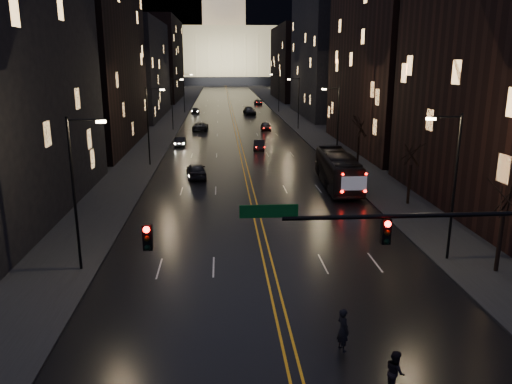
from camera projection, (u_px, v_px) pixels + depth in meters
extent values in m
plane|color=black|center=(292.00, 364.00, 20.24)|extent=(900.00, 900.00, 0.00)
cube|color=black|center=(229.00, 102.00, 145.58)|extent=(20.00, 320.00, 0.02)
cube|color=black|center=(181.00, 102.00, 144.60)|extent=(8.00, 320.00, 0.16)
cube|color=black|center=(277.00, 102.00, 146.52)|extent=(8.00, 320.00, 0.16)
cube|color=orange|center=(229.00, 102.00, 145.57)|extent=(0.62, 320.00, 0.01)
cube|color=black|center=(84.00, 44.00, 67.27)|extent=(12.00, 30.00, 28.00)
cube|color=black|center=(133.00, 69.00, 104.93)|extent=(12.00, 34.00, 20.00)
cube|color=black|center=(159.00, 60.00, 150.70)|extent=(12.00, 40.00, 24.00)
cube|color=black|center=(400.00, 4.00, 65.02)|extent=(12.00, 30.00, 38.00)
cube|color=black|center=(330.00, 55.00, 107.05)|extent=(12.00, 34.00, 26.00)
cube|color=black|center=(296.00, 63.00, 153.84)|extent=(12.00, 40.00, 22.00)
cube|color=black|center=(225.00, 80.00, 260.76)|extent=(90.00, 50.00, 4.00)
cube|color=#E8D086|center=(224.00, 52.00, 257.17)|extent=(80.00, 36.00, 24.00)
cylinder|color=#FCD8A2|center=(224.00, 11.00, 252.05)|extent=(22.00, 22.00, 16.00)
cylinder|color=black|center=(438.00, 215.00, 19.03)|extent=(12.00, 0.18, 0.18)
cube|color=black|center=(148.00, 237.00, 18.43)|extent=(0.35, 0.30, 1.00)
cube|color=black|center=(386.00, 231.00, 19.04)|extent=(0.35, 0.30, 1.00)
sphere|color=#FF0705|center=(146.00, 230.00, 18.16)|extent=(0.24, 0.24, 0.24)
sphere|color=#FF0705|center=(388.00, 224.00, 18.78)|extent=(0.24, 0.24, 0.24)
cube|color=#053F14|center=(269.00, 211.00, 18.50)|extent=(2.20, 0.06, 0.50)
cylinder|color=black|center=(454.00, 190.00, 29.48)|extent=(0.16, 0.16, 9.00)
cylinder|color=black|center=(446.00, 117.00, 28.32)|extent=(1.80, 0.10, 0.10)
cube|color=#FFD899|center=(431.00, 119.00, 28.28)|extent=(0.50, 0.25, 0.15)
cylinder|color=black|center=(74.00, 197.00, 27.97)|extent=(0.16, 0.16, 9.00)
cylinder|color=black|center=(84.00, 120.00, 26.93)|extent=(1.80, 0.10, 0.10)
cube|color=#FFD899|center=(101.00, 122.00, 27.02)|extent=(0.50, 0.25, 0.15)
cylinder|color=black|center=(338.00, 126.00, 58.41)|extent=(0.16, 0.16, 9.00)
cylinder|color=black|center=(332.00, 88.00, 57.24)|extent=(1.80, 0.10, 0.10)
cube|color=#FFD899|center=(324.00, 89.00, 57.21)|extent=(0.50, 0.25, 0.15)
cylinder|color=black|center=(148.00, 127.00, 56.90)|extent=(0.16, 0.16, 9.00)
cylinder|color=black|center=(154.00, 89.00, 55.86)|extent=(1.80, 0.10, 0.10)
cube|color=#FFD899|center=(162.00, 90.00, 55.94)|extent=(0.50, 0.25, 0.15)
cylinder|color=black|center=(299.00, 104.00, 87.33)|extent=(0.16, 0.16, 9.00)
cylinder|color=black|center=(294.00, 79.00, 86.17)|extent=(1.80, 0.10, 0.10)
cube|color=#FFD899|center=(289.00, 79.00, 86.13)|extent=(0.50, 0.25, 0.15)
cylinder|color=black|center=(172.00, 105.00, 85.82)|extent=(0.16, 0.16, 9.00)
cylinder|color=black|center=(176.00, 79.00, 84.78)|extent=(1.80, 0.10, 0.10)
cube|color=#FFD899|center=(182.00, 80.00, 84.87)|extent=(0.50, 0.25, 0.15)
cylinder|color=black|center=(279.00, 93.00, 116.26)|extent=(0.16, 0.16, 9.00)
cylinder|color=black|center=(275.00, 74.00, 115.09)|extent=(1.80, 0.10, 0.10)
cube|color=#FFD899|center=(271.00, 74.00, 115.06)|extent=(0.50, 0.25, 0.15)
cylinder|color=black|center=(184.00, 93.00, 114.74)|extent=(0.16, 0.16, 9.00)
cylinder|color=black|center=(187.00, 74.00, 113.70)|extent=(1.80, 0.10, 0.10)
cube|color=#FFD899|center=(191.00, 75.00, 113.79)|extent=(0.50, 0.25, 0.15)
cylinder|color=black|center=(499.00, 245.00, 28.40)|extent=(0.24, 0.24, 3.50)
cylinder|color=black|center=(409.00, 185.00, 41.89)|extent=(0.24, 0.24, 3.50)
cylinder|color=black|center=(358.00, 151.00, 57.32)|extent=(0.24, 0.24, 3.50)
imported|color=black|center=(338.00, 170.00, 48.12)|extent=(3.40, 12.02, 3.31)
imported|color=black|center=(196.00, 170.00, 51.98)|extent=(2.45, 4.98, 1.63)
imported|color=black|center=(180.00, 141.00, 71.22)|extent=(1.45, 4.08, 1.34)
imported|color=black|center=(200.00, 126.00, 86.94)|extent=(2.76, 5.47, 1.48)
imported|color=black|center=(195.00, 110.00, 115.06)|extent=(2.11, 4.64, 1.32)
imported|color=black|center=(259.00, 145.00, 68.03)|extent=(1.88, 4.29, 1.37)
imported|color=black|center=(266.00, 126.00, 86.69)|extent=(1.96, 4.48, 1.50)
imported|color=black|center=(249.00, 111.00, 112.23)|extent=(2.97, 5.91, 1.65)
imported|color=black|center=(258.00, 102.00, 137.83)|extent=(2.75, 5.14, 1.37)
imported|color=black|center=(343.00, 330.00, 20.95)|extent=(0.67, 0.82, 1.92)
imported|color=black|center=(395.00, 371.00, 18.34)|extent=(0.48, 0.84, 1.68)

